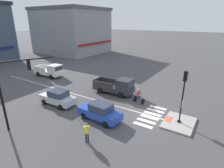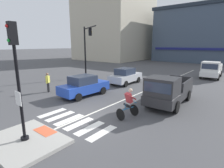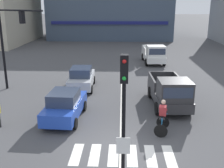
# 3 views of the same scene
# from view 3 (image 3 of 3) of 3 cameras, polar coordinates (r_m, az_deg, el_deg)

# --- Properties ---
(ground_plane) EXTENTS (300.00, 300.00, 0.00)m
(ground_plane) POSITION_cam_3_polar(r_m,az_deg,el_deg) (12.55, 2.22, -13.45)
(ground_plane) COLOR #474749
(signal_pole) EXTENTS (0.44, 0.38, 4.69)m
(signal_pole) POSITION_cam_3_polar(r_m,az_deg,el_deg) (8.46, 2.43, -6.41)
(signal_pole) COLOR black
(signal_pole) RESTS_ON traffic_island
(crosswalk_stripe_a) EXTENTS (0.44, 1.80, 0.01)m
(crosswalk_stripe_a) POSITION_cam_3_polar(r_m,az_deg,el_deg) (12.30, -7.40, -14.25)
(crosswalk_stripe_a) COLOR silver
(crosswalk_stripe_a) RESTS_ON ground
(crosswalk_stripe_b) EXTENTS (0.44, 1.80, 0.01)m
(crosswalk_stripe_b) POSITION_cam_3_polar(r_m,az_deg,el_deg) (12.20, -3.58, -14.41)
(crosswalk_stripe_b) COLOR silver
(crosswalk_stripe_b) RESTS_ON ground
(crosswalk_stripe_c) EXTENTS (0.44, 1.80, 0.01)m
(crosswalk_stripe_c) POSITION_cam_3_polar(r_m,az_deg,el_deg) (12.15, 0.28, -14.51)
(crosswalk_stripe_c) COLOR silver
(crosswalk_stripe_c) RESTS_ON ground
(crosswalk_stripe_d) EXTENTS (0.44, 1.80, 0.01)m
(crosswalk_stripe_d) POSITION_cam_3_polar(r_m,az_deg,el_deg) (12.16, 4.16, -14.54)
(crosswalk_stripe_d) COLOR silver
(crosswalk_stripe_d) RESTS_ON ground
(crosswalk_stripe_e) EXTENTS (0.44, 1.80, 0.01)m
(crosswalk_stripe_e) POSITION_cam_3_polar(r_m,az_deg,el_deg) (12.21, 8.02, -14.52)
(crosswalk_stripe_e) COLOR silver
(crosswalk_stripe_e) RESTS_ON ground
(crosswalk_stripe_f) EXTENTS (0.44, 1.80, 0.01)m
(crosswalk_stripe_f) POSITION_cam_3_polar(r_m,az_deg,el_deg) (12.32, 11.83, -14.43)
(crosswalk_stripe_f) COLOR silver
(crosswalk_stripe_f) RESTS_ON ground
(lane_centre_line) EXTENTS (0.14, 28.00, 0.01)m
(lane_centre_line) POSITION_cam_3_polar(r_m,az_deg,el_deg) (21.79, 2.06, -0.17)
(lane_centre_line) COLOR silver
(lane_centre_line) RESTS_ON ground
(traffic_light_mast) EXTENTS (3.81, 2.13, 6.03)m
(traffic_light_mast) POSITION_cam_3_polar(r_m,az_deg,el_deg) (20.95, -20.60, 9.14)
(traffic_light_mast) COLOR black
(traffic_light_mast) RESTS_ON ground
(building_corner_left) EXTENTS (21.89, 19.54, 12.52)m
(building_corner_left) POSITION_cam_3_polar(r_m,az_deg,el_deg) (55.39, -0.09, 16.58)
(building_corner_left) COLOR #3D4C60
(building_corner_left) RESTS_ON ground
(car_blue_westbound_near) EXTENTS (2.02, 4.19, 1.64)m
(car_blue_westbound_near) POSITION_cam_3_polar(r_m,az_deg,el_deg) (15.49, -9.77, -4.35)
(car_blue_westbound_near) COLOR #2347B7
(car_blue_westbound_near) RESTS_ON ground
(car_silver_westbound_far) EXTENTS (1.93, 4.15, 1.64)m
(car_silver_westbound_far) POSITION_cam_3_polar(r_m,az_deg,el_deg) (20.86, -6.36, 1.28)
(car_silver_westbound_far) COLOR silver
(car_silver_westbound_far) RESTS_ON ground
(pickup_truck_charcoal_eastbound_mid) EXTENTS (2.24, 5.18, 2.08)m
(pickup_truck_charcoal_eastbound_mid) POSITION_cam_3_polar(r_m,az_deg,el_deg) (17.16, 11.92, -1.79)
(pickup_truck_charcoal_eastbound_mid) COLOR #2D2D30
(pickup_truck_charcoal_eastbound_mid) RESTS_ON ground
(pickup_truck_white_eastbound_distant) EXTENTS (2.26, 5.19, 2.08)m
(pickup_truck_white_eastbound_distant) POSITION_cam_3_polar(r_m,az_deg,el_deg) (29.65, 8.70, 6.09)
(pickup_truck_white_eastbound_distant) COLOR white
(pickup_truck_white_eastbound_distant) RESTS_ON ground
(cyclist) EXTENTS (0.89, 1.21, 1.68)m
(cyclist) POSITION_cam_3_polar(r_m,az_deg,el_deg) (13.92, 10.45, -6.58)
(cyclist) COLOR black
(cyclist) RESTS_ON ground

